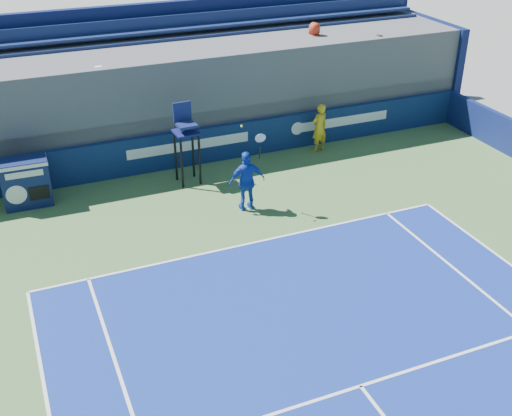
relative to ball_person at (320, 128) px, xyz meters
name	(u,v)px	position (x,y,z in m)	size (l,w,h in m)	color
ball_person	(320,128)	(0.00, 0.00, 0.00)	(0.60, 0.39, 1.64)	gold
back_hoarding	(188,148)	(-4.38, 0.58, -0.23)	(20.40, 0.21, 1.20)	#0D1F4B
match_clock	(26,182)	(-9.40, -0.25, -0.09)	(1.34, 0.76, 1.40)	#0E1846
umpire_chair	(186,135)	(-4.76, -0.56, 0.70)	(0.73, 0.73, 2.48)	black
tennis_player	(247,181)	(-3.76, -2.88, 0.05)	(1.05, 0.52, 2.57)	#163CB2
stadium_seating	(168,92)	(-4.39, 2.63, 1.00)	(21.00, 4.05, 4.40)	#4A494E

